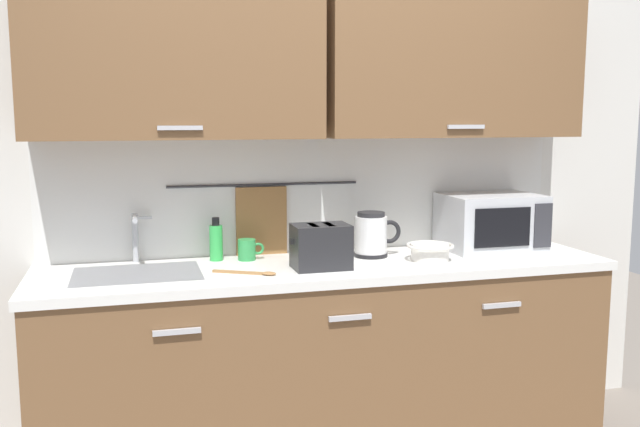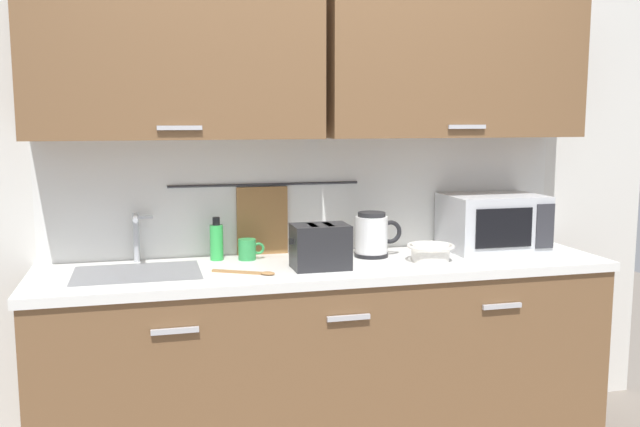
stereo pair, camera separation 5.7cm
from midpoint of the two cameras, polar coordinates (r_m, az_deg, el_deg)
counter_unit at (r=3.18m, az=1.02°, el=-12.01°), size 2.53×0.64×0.90m
back_wall_assembly at (r=3.21m, az=0.13°, el=7.64°), size 3.70×0.41×2.50m
sink_faucet at (r=3.14m, az=-14.48°, el=-1.39°), size 0.09×0.17×0.22m
microwave at (r=3.46m, az=14.60°, el=-0.71°), size 0.46×0.35×0.27m
electric_kettle at (r=3.19m, az=4.88°, el=-1.79°), size 0.23×0.16×0.21m
dish_soap_bottle at (r=3.14m, az=-8.06°, el=-2.29°), size 0.06×0.06×0.20m
mug_near_sink at (r=3.14m, az=-5.49°, el=-2.98°), size 0.12×0.08×0.09m
mixing_bowl at (r=3.13m, az=9.67°, el=-3.12°), size 0.21×0.21×0.08m
toaster at (r=2.93m, az=0.59°, el=-2.74°), size 0.26×0.17×0.19m
wooden_spoon at (r=2.86m, az=-5.17°, el=-4.90°), size 0.25×0.16×0.01m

